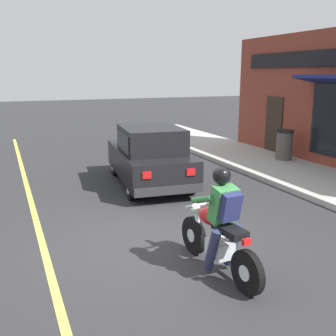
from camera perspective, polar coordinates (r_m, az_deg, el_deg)
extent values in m
plane|color=#2B2B2D|center=(7.04, -2.22, -10.72)|extent=(80.00, 80.00, 0.00)
cube|color=#ADAAA3|center=(12.22, 17.21, -0.45)|extent=(2.60, 22.00, 0.14)
cube|color=#D1C64C|center=(9.47, -19.17, -5.00)|extent=(0.12, 19.80, 0.01)
cube|color=#2D2319|center=(14.75, 15.08, 5.88)|extent=(0.04, 0.90, 2.10)
cylinder|color=black|center=(6.55, 3.75, -9.69)|extent=(0.14, 0.63, 0.62)
cylinder|color=silver|center=(6.55, 3.75, -9.69)|extent=(0.13, 0.22, 0.22)
cylinder|color=black|center=(5.52, 11.44, -14.64)|extent=(0.14, 0.63, 0.62)
cylinder|color=silver|center=(5.52, 11.44, -14.64)|extent=(0.13, 0.22, 0.22)
cube|color=silver|center=(5.94, 7.52, -11.46)|extent=(0.31, 0.42, 0.24)
ellipsoid|color=#B21919|center=(5.98, 6.28, -7.02)|extent=(0.34, 0.54, 0.24)
cube|color=black|center=(5.63, 8.98, -8.89)|extent=(0.30, 0.58, 0.10)
cylinder|color=silver|center=(6.35, 4.26, -7.39)|extent=(0.09, 0.33, 0.68)
cylinder|color=silver|center=(6.16, 4.88, -5.31)|extent=(0.56, 0.08, 0.04)
sphere|color=silver|center=(6.34, 4.05, -5.90)|extent=(0.16, 0.16, 0.16)
cylinder|color=silver|center=(5.79, 11.14, -13.43)|extent=(0.12, 0.55, 0.08)
cube|color=red|center=(5.37, 11.31, -10.47)|extent=(0.12, 0.07, 0.08)
cylinder|color=#282D4C|center=(5.78, 6.43, -11.74)|extent=(0.16, 0.36, 0.71)
cylinder|color=#282D4C|center=(5.97, 9.37, -10.99)|extent=(0.16, 0.36, 0.71)
cube|color=#387F42|center=(5.65, 8.03, -5.28)|extent=(0.36, 0.35, 0.57)
cylinder|color=#387F42|center=(5.72, 5.01, -4.54)|extent=(0.13, 0.52, 0.26)
cylinder|color=#387F42|center=(5.93, 8.30, -3.97)|extent=(0.13, 0.52, 0.26)
sphere|color=black|center=(5.58, 7.81, -1.12)|extent=(0.26, 0.26, 0.26)
cube|color=navy|center=(5.52, 8.99, -5.55)|extent=(0.30, 0.26, 0.42)
cylinder|color=black|center=(11.54, -7.66, 0.42)|extent=(0.25, 0.62, 0.60)
cylinder|color=silver|center=(11.54, -7.66, 0.42)|extent=(0.24, 0.35, 0.33)
cylinder|color=black|center=(11.84, -0.77, 0.88)|extent=(0.25, 0.62, 0.60)
cylinder|color=silver|center=(11.84, -0.77, 0.88)|extent=(0.24, 0.35, 0.33)
cylinder|color=black|center=(9.25, -5.29, -2.80)|extent=(0.25, 0.62, 0.60)
cylinder|color=silver|center=(9.25, -5.29, -2.80)|extent=(0.24, 0.35, 0.33)
cylinder|color=black|center=(9.62, 3.14, -2.12)|extent=(0.25, 0.62, 0.60)
cylinder|color=silver|center=(9.62, 3.14, -2.12)|extent=(0.24, 0.35, 0.33)
cube|color=black|center=(10.46, -2.77, 0.86)|extent=(2.04, 3.86, 0.70)
cube|color=black|center=(10.10, -2.47, 4.10)|extent=(1.64, 2.05, 0.66)
cube|color=black|center=(10.95, -3.59, 4.55)|extent=(1.36, 0.49, 0.51)
cube|color=black|center=(9.96, -6.52, 3.77)|extent=(0.20, 1.51, 0.46)
cube|color=black|center=(10.31, 1.45, 4.19)|extent=(0.20, 1.51, 0.46)
cube|color=silver|center=(12.13, -7.23, 3.10)|extent=(0.24, 0.07, 0.14)
cube|color=red|center=(8.56, -3.09, -1.05)|extent=(0.20, 0.06, 0.16)
cube|color=silver|center=(12.33, -2.56, 3.36)|extent=(0.24, 0.07, 0.14)
cube|color=red|center=(8.84, 3.33, -0.58)|extent=(0.20, 0.06, 0.16)
cube|color=#28282B|center=(12.26, -4.81, 1.51)|extent=(1.61, 0.30, 0.20)
cube|color=#28282B|center=(8.82, 0.12, -3.22)|extent=(1.61, 0.30, 0.20)
cylinder|color=#514C47|center=(13.43, 16.51, 3.09)|extent=(0.52, 0.52, 0.90)
cylinder|color=black|center=(13.36, 16.65, 5.16)|extent=(0.56, 0.56, 0.08)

